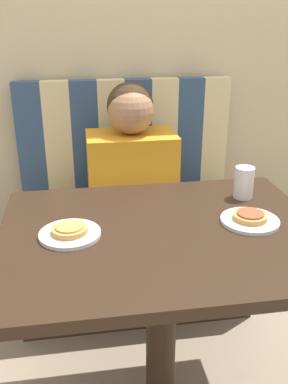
# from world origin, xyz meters

# --- Properties ---
(wall_back) EXTENTS (7.00, 0.05, 2.60)m
(wall_back) POSITION_xyz_m (0.00, 1.07, 1.30)
(wall_back) COLOR #C6B28E
(wall_back) RESTS_ON ground_plane
(booth_seat) EXTENTS (1.06, 0.57, 0.45)m
(booth_seat) POSITION_xyz_m (0.00, 0.73, 0.23)
(booth_seat) COLOR #382319
(booth_seat) RESTS_ON ground_plane
(booth_backrest) EXTENTS (1.06, 0.06, 0.60)m
(booth_backrest) POSITION_xyz_m (0.00, 0.98, 0.75)
(booth_backrest) COLOR navy
(booth_backrest) RESTS_ON booth_seat
(dining_table) EXTENTS (0.97, 0.74, 0.75)m
(dining_table) POSITION_xyz_m (0.00, 0.00, 0.65)
(dining_table) COLOR black
(dining_table) RESTS_ON ground_plane
(person) EXTENTS (0.40, 0.25, 0.62)m
(person) POSITION_xyz_m (0.00, 0.73, 0.75)
(person) COLOR orange
(person) RESTS_ON booth_seat
(plate_left) EXTENTS (0.18, 0.18, 0.01)m
(plate_left) POSITION_xyz_m (-0.27, 0.01, 0.75)
(plate_left) COLOR white
(plate_left) RESTS_ON dining_table
(plate_right) EXTENTS (0.18, 0.18, 0.01)m
(plate_right) POSITION_xyz_m (0.27, 0.01, 0.75)
(plate_right) COLOR white
(plate_right) RESTS_ON dining_table
(pizza_left) EXTENTS (0.11, 0.11, 0.02)m
(pizza_left) POSITION_xyz_m (-0.27, 0.01, 0.77)
(pizza_left) COLOR #C68E47
(pizza_left) RESTS_ON plate_left
(pizza_right) EXTENTS (0.11, 0.11, 0.02)m
(pizza_right) POSITION_xyz_m (0.27, 0.01, 0.77)
(pizza_right) COLOR #C68E47
(pizza_right) RESTS_ON plate_right
(drinking_cup) EXTENTS (0.07, 0.07, 0.11)m
(drinking_cup) POSITION_xyz_m (0.33, 0.20, 0.80)
(drinking_cup) COLOR silver
(drinking_cup) RESTS_ON dining_table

